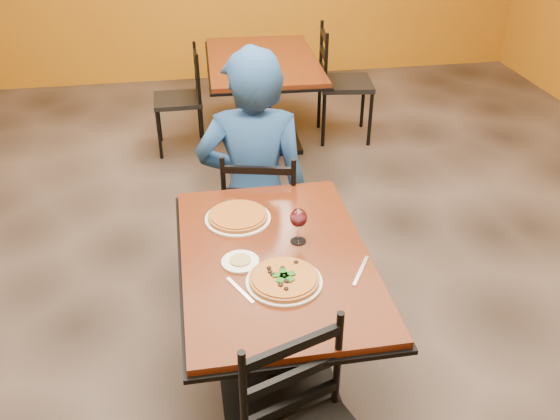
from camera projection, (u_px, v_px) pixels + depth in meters
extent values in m
cube|color=black|center=(262.00, 311.00, 3.36)|extent=(7.00, 8.00, 0.01)
cube|color=#581E0D|center=(275.00, 258.00, 2.55)|extent=(0.80, 1.20, 0.03)
cube|color=black|center=(275.00, 262.00, 2.57)|extent=(0.83, 1.23, 0.02)
cylinder|color=black|center=(276.00, 321.00, 2.75)|extent=(0.12, 0.12, 0.66)
cube|color=black|center=(276.00, 375.00, 2.93)|extent=(0.55, 0.55, 0.04)
cube|color=#581E0D|center=(263.00, 61.00, 4.89)|extent=(0.94, 1.36, 0.03)
cube|color=black|center=(263.00, 64.00, 4.90)|extent=(0.97, 1.39, 0.02)
cylinder|color=black|center=(263.00, 102.00, 5.08)|extent=(0.13, 0.13, 0.66)
cube|color=black|center=(264.00, 139.00, 5.26)|extent=(0.63, 0.63, 0.04)
imported|color=navy|center=(253.00, 162.00, 3.43)|extent=(0.72, 0.52, 1.37)
cylinder|color=white|center=(284.00, 282.00, 2.38)|extent=(0.31, 0.31, 0.01)
cylinder|color=maroon|center=(284.00, 279.00, 2.37)|extent=(0.28, 0.28, 0.02)
cylinder|color=white|center=(238.00, 219.00, 2.79)|extent=(0.31, 0.31, 0.01)
cylinder|color=#AF7D21|center=(238.00, 216.00, 2.78)|extent=(0.28, 0.28, 0.02)
cylinder|color=white|center=(240.00, 262.00, 2.50)|extent=(0.16, 0.16, 0.01)
cylinder|color=tan|center=(240.00, 260.00, 2.49)|extent=(0.09, 0.09, 0.01)
cube|color=silver|center=(240.00, 290.00, 2.34)|extent=(0.10, 0.18, 0.00)
cube|color=silver|center=(361.00, 271.00, 2.45)|extent=(0.12, 0.19, 0.00)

